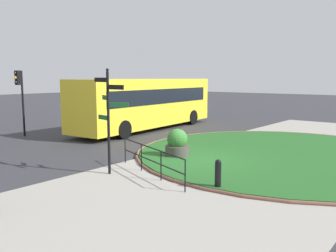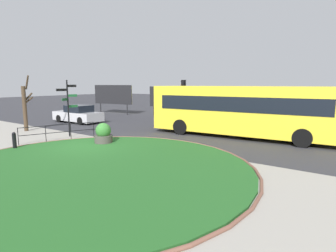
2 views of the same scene
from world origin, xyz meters
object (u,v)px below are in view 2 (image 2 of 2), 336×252
traffic_light_near (184,91)px  billboard_left (113,95)px  bollard_foreground (14,141)px  car_near_lane (78,114)px  planter_near_signpost (103,135)px  billboard_right (163,97)px  bus_yellow (241,110)px  signpost_directional (68,104)px  street_tree_bare (25,106)px

traffic_light_near → billboard_left: 9.92m
bollard_foreground → billboard_left: size_ratio=0.18×
car_near_lane → planter_near_signpost: size_ratio=3.88×
billboard_right → bus_yellow: bearing=-26.4°
traffic_light_near → billboard_left: traffic_light_near is taller
signpost_directional → street_tree_bare: size_ratio=0.91×
planter_near_signpost → signpost_directional: bearing=175.5°
billboard_right → street_tree_bare: (-3.04, -11.98, -0.23)m
car_near_lane → traffic_light_near: traffic_light_near is taller
signpost_directional → bollard_foreground: 4.15m
billboard_left → billboard_right: size_ratio=1.55×
traffic_light_near → street_tree_bare: bearing=53.7°
bus_yellow → billboard_left: billboard_left is taller
signpost_directional → car_near_lane: signpost_directional is taller
billboard_left → bus_yellow: bearing=-23.3°
car_near_lane → planter_near_signpost: car_near_lane is taller
billboard_right → street_tree_bare: bearing=-102.6°
billboard_left → street_tree_bare: bearing=-81.4°
planter_near_signpost → street_tree_bare: size_ratio=0.31×
planter_near_signpost → car_near_lane: bearing=151.3°
billboard_right → planter_near_signpost: 12.73m
traffic_light_near → billboard_left: size_ratio=0.72×
traffic_light_near → planter_near_signpost: (1.09, -9.96, -2.12)m
signpost_directional → bollard_foreground: signpost_directional is taller
signpost_directional → street_tree_bare: 4.32m
car_near_lane → billboard_left: size_ratio=0.92×
signpost_directional → billboard_left: (-7.51, 10.82, 0.01)m
traffic_light_near → street_tree_bare: 12.18m
billboard_left → street_tree_bare: (3.23, -11.31, -0.35)m
traffic_light_near → billboard_left: bearing=-9.8°
billboard_left → planter_near_signpost: (10.93, -11.09, -1.55)m
bollard_foreground → bus_yellow: bearing=51.1°
bollard_foreground → street_tree_bare: street_tree_bare is taller
bollard_foreground → car_near_lane: (-5.80, 8.11, 0.22)m
signpost_directional → planter_near_signpost: size_ratio=2.99×
billboard_right → signpost_directional: bearing=-82.2°
billboard_right → planter_near_signpost: billboard_right is taller
traffic_light_near → bus_yellow: bearing=148.0°
bus_yellow → billboard_left: size_ratio=2.29×
bus_yellow → bollard_foreground: bearing=-133.3°
billboard_left → planter_near_signpost: bearing=-52.8°
bollard_foreground → planter_near_signpost: (2.65, 3.48, 0.07)m
bus_yellow → traffic_light_near: (-6.43, 3.53, 0.96)m
billboard_right → planter_near_signpost: size_ratio=2.72×
car_near_lane → billboard_right: billboard_right is taller
car_near_lane → bus_yellow: bearing=-174.2°
billboard_left → traffic_light_near: bearing=-13.9°
traffic_light_near → billboard_right: size_ratio=1.12×
planter_near_signpost → traffic_light_near: bearing=96.2°
planter_near_signpost → street_tree_bare: (-7.70, -0.22, 1.21)m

